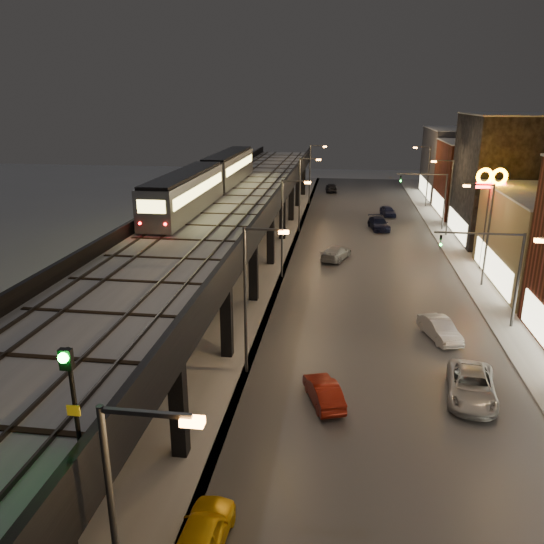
{
  "coord_description": "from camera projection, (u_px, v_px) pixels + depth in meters",
  "views": [
    {
      "loc": [
        4.7,
        -15.01,
        15.76
      ],
      "look_at": [
        0.25,
        17.38,
        5.0
      ],
      "focal_mm": 35.0,
      "sensor_mm": 36.0,
      "label": 1
    }
  ],
  "objects": [
    {
      "name": "car_onc_dark",
      "position": [
        471.0,
        387.0,
        28.92
      ],
      "size": [
        3.28,
        5.69,
        1.49
      ],
      "primitive_type": "imported",
      "rotation": [
        0.0,
        0.0,
        -0.16
      ],
      "color": "#9CA0A9",
      "rests_on": "ground"
    },
    {
      "name": "traffic_light_rig_a",
      "position": [
        502.0,
        268.0,
        36.91
      ],
      "size": [
        6.1,
        0.34,
        7.0
      ],
      "color": "#38383A",
      "rests_on": "ground"
    },
    {
      "name": "elevated_viaduct",
      "position": [
        226.0,
        214.0,
        48.64
      ],
      "size": [
        9.0,
        100.0,
        6.3
      ],
      "color": "black",
      "rests_on": "ground"
    },
    {
      "name": "ground",
      "position": [
        202.0,
        544.0,
        19.65
      ],
      "size": [
        220.0,
        220.0,
        0.0
      ],
      "primitive_type": "plane",
      "color": "silver"
    },
    {
      "name": "sign_mcdonalds",
      "position": [
        490.0,
        188.0,
        48.65
      ],
      "size": [
        2.89,
        0.67,
        9.71
      ],
      "color": "#38383A",
      "rests_on": "ground"
    },
    {
      "name": "streetlight_left_1",
      "position": [
        250.0,
        291.0,
        30.31
      ],
      "size": [
        2.57,
        0.28,
        9.0
      ],
      "color": "#38383A",
      "rests_on": "ground"
    },
    {
      "name": "road_surface",
      "position": [
        370.0,
        268.0,
        51.61
      ],
      "size": [
        17.0,
        120.0,
        0.06
      ],
      "primitive_type": "cube",
      "color": "#46474D",
      "rests_on": "ground"
    },
    {
      "name": "subway_train",
      "position": [
        210.0,
        178.0,
        52.4
      ],
      "size": [
        2.75,
        33.45,
        3.28
      ],
      "color": "gray",
      "rests_on": "viaduct_trackbed"
    },
    {
      "name": "car_onc_silver",
      "position": [
        440.0,
        330.0,
        36.15
      ],
      "size": [
        2.69,
        4.51,
        1.41
      ],
      "primitive_type": "imported",
      "rotation": [
        0.0,
        0.0,
        0.3
      ],
      "color": "silver",
      "rests_on": "ground"
    },
    {
      "name": "sidewalk_right",
      "position": [
        477.0,
        272.0,
        50.31
      ],
      "size": [
        4.0,
        120.0,
        0.14
      ],
      "primitive_type": "cube",
      "color": "#9FA1A8",
      "rests_on": "ground"
    },
    {
      "name": "car_near_white",
      "position": [
        324.0,
        392.0,
        28.56
      ],
      "size": [
        2.58,
        4.19,
        1.3
      ],
      "primitive_type": "imported",
      "rotation": [
        0.0,
        0.0,
        3.47
      ],
      "color": "maroon",
      "rests_on": "ground"
    },
    {
      "name": "traffic_light_rig_b",
      "position": [
        436.0,
        194.0,
        65.14
      ],
      "size": [
        6.1,
        0.34,
        7.0
      ],
      "color": "#38383A",
      "rests_on": "ground"
    },
    {
      "name": "building_d",
      "position": [
        518.0,
        179.0,
        59.52
      ],
      "size": [
        12.2,
        13.2,
        14.16
      ],
      "color": "black",
      "rests_on": "ground"
    },
    {
      "name": "car_onc_white",
      "position": [
        379.0,
        224.0,
        66.31
      ],
      "size": [
        2.92,
        5.35,
        1.47
      ],
      "primitive_type": "imported",
      "rotation": [
        0.0,
        0.0,
        0.18
      ],
      "color": "black",
      "rests_on": "ground"
    },
    {
      "name": "car_taxi",
      "position": [
        202.0,
        536.0,
        19.1
      ],
      "size": [
        1.91,
        4.3,
        1.44
      ],
      "primitive_type": "imported",
      "rotation": [
        0.0,
        0.0,
        3.09
      ],
      "color": "#E8B20E",
      "rests_on": "ground"
    },
    {
      "name": "under_viaduct_pavement",
      "position": [
        234.0,
        262.0,
        53.36
      ],
      "size": [
        11.0,
        120.0,
        0.06
      ],
      "primitive_type": "cube",
      "color": "#9FA1A8",
      "rests_on": "ground"
    },
    {
      "name": "streetlight_right_3",
      "position": [
        448.0,
        192.0,
        61.97
      ],
      "size": [
        2.56,
        0.28,
        9.0
      ],
      "color": "#38383A",
      "rests_on": "ground"
    },
    {
      "name": "building_e",
      "position": [
        485.0,
        179.0,
        73.32
      ],
      "size": [
        12.2,
        12.2,
        10.16
      ],
      "color": "#5D2119",
      "rests_on": "ground"
    },
    {
      "name": "viaduct_parapet_streetside",
      "position": [
        273.0,
        202.0,
        47.84
      ],
      "size": [
        0.3,
        100.0,
        1.1
      ],
      "primitive_type": "cube",
      "color": "black",
      "rests_on": "elevated_viaduct"
    },
    {
      "name": "streetlight_left_4",
      "position": [
        312.0,
        170.0,
        81.12
      ],
      "size": [
        2.57,
        0.28,
        9.0
      ],
      "color": "#38383A",
      "rests_on": "ground"
    },
    {
      "name": "streetlight_right_2",
      "position": [
        485.0,
        228.0,
        45.03
      ],
      "size": [
        2.56,
        0.28,
        9.0
      ],
      "color": "#38383A",
      "rests_on": "ground"
    },
    {
      "name": "streetlight_left_2",
      "position": [
        285.0,
        222.0,
        47.25
      ],
      "size": [
        2.57,
        0.28,
        9.0
      ],
      "color": "#38383A",
      "rests_on": "ground"
    },
    {
      "name": "car_mid_dark",
      "position": [
        336.0,
        253.0,
        53.94
      ],
      "size": [
        3.46,
        5.27,
        1.42
      ],
      "primitive_type": "imported",
      "rotation": [
        0.0,
        0.0,
        2.81
      ],
      "color": "#8F949C",
      "rests_on": "ground"
    },
    {
      "name": "streetlight_left_3",
      "position": [
        302.0,
        189.0,
        64.19
      ],
      "size": [
        2.57,
        0.28,
        9.0
      ],
      "color": "#38383A",
      "rests_on": "ground"
    },
    {
      "name": "rail_signal",
      "position": [
        70.0,
        381.0,
        13.61
      ],
      "size": [
        0.36,
        0.44,
        3.14
      ],
      "color": "black",
      "rests_on": "viaduct_trackbed"
    },
    {
      "name": "viaduct_trackbed",
      "position": [
        226.0,
        205.0,
        48.52
      ],
      "size": [
        8.4,
        100.0,
        0.32
      ],
      "color": "#B2B7C1",
      "rests_on": "elevated_viaduct"
    },
    {
      "name": "car_onc_red",
      "position": [
        388.0,
        212.0,
        73.9
      ],
      "size": [
        2.34,
        4.25,
        1.37
      ],
      "primitive_type": "imported",
      "rotation": [
        0.0,
        0.0,
        0.19
      ],
      "color": "#161B3F",
      "rests_on": "ground"
    },
    {
      "name": "viaduct_parapet_far",
      "position": [
        180.0,
        199.0,
        48.96
      ],
      "size": [
        0.3,
        100.0,
        1.1
      ],
      "primitive_type": "cube",
      "color": "black",
      "rests_on": "elevated_viaduct"
    },
    {
      "name": "car_far_white",
      "position": [
        331.0,
        188.0,
        92.83
      ],
      "size": [
        2.2,
        4.65,
        1.54
      ],
      "primitive_type": "imported",
      "rotation": [
        0.0,
        0.0,
        3.23
      ],
      "color": "black",
      "rests_on": "ground"
    },
    {
      "name": "streetlight_left_0",
      "position": [
        125.0,
        536.0,
        13.37
      ],
      "size": [
        2.57,
        0.28,
        9.0
      ],
      "color": "#38383A",
      "rests_on": "ground"
    },
    {
      "name": "streetlight_right_4",
      "position": [
        427.0,
        172.0,
        78.91
      ],
      "size": [
        2.56,
        0.28,
        9.0
      ],
      "color": "#38383A",
      "rests_on": "ground"
    },
    {
      "name": "building_f",
      "position": [
        465.0,
        164.0,
        86.34
      ],
      "size": [
        12.2,
        16.2,
        11.16
      ],
      "color": "#3C3C43",
      "rests_on": "ground"
    }
  ]
}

